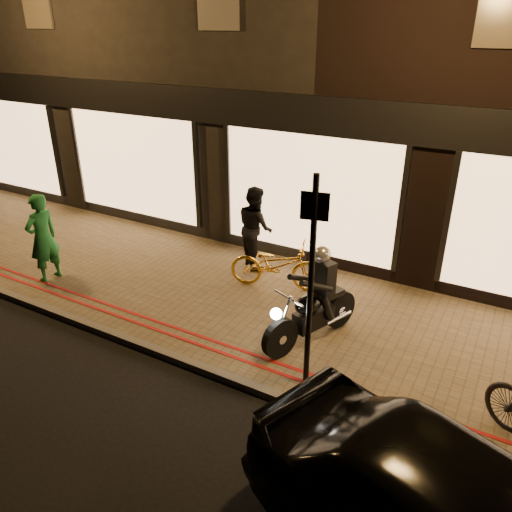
{
  "coord_description": "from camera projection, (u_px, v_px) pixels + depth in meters",
  "views": [
    {
      "loc": [
        3.74,
        -4.74,
        4.71
      ],
      "look_at": [
        -0.04,
        1.92,
        1.1
      ],
      "focal_mm": 35.0,
      "sensor_mm": 36.0,
      "label": 1
    }
  ],
  "objects": [
    {
      "name": "ground",
      "position": [
        194.0,
        371.0,
        7.41
      ],
      "size": [
        90.0,
        90.0,
        0.0
      ],
      "primitive_type": "plane",
      "color": "black",
      "rests_on": "ground"
    },
    {
      "name": "sidewalk",
      "position": [
        260.0,
        307.0,
        8.95
      ],
      "size": [
        50.0,
        4.0,
        0.12
      ],
      "primitive_type": "cube",
      "color": "brown",
      "rests_on": "ground"
    },
    {
      "name": "kerb_stone",
      "position": [
        196.0,
        366.0,
        7.42
      ],
      "size": [
        50.0,
        0.14,
        0.12
      ],
      "primitive_type": "cube",
      "color": "#59544C",
      "rests_on": "ground"
    },
    {
      "name": "red_kerb_lines",
      "position": [
        215.0,
        346.0,
        7.79
      ],
      "size": [
        50.0,
        0.26,
        0.01
      ],
      "color": "#9B100E",
      "rests_on": "sidewalk"
    },
    {
      "name": "building_row",
      "position": [
        394.0,
        41.0,
        12.66
      ],
      "size": [
        48.0,
        10.11,
        8.5
      ],
      "color": "black",
      "rests_on": "ground"
    },
    {
      "name": "motorcycle",
      "position": [
        314.0,
        306.0,
        7.69
      ],
      "size": [
        0.89,
        1.85,
        1.59
      ],
      "rotation": [
        0.0,
        0.0,
        -0.37
      ],
      "color": "black",
      "rests_on": "sidewalk"
    },
    {
      "name": "sign_post",
      "position": [
        311.0,
        275.0,
        6.32
      ],
      "size": [
        0.35,
        0.11,
        3.0
      ],
      "rotation": [
        0.0,
        0.0,
        0.23
      ],
      "color": "black",
      "rests_on": "sidewalk"
    },
    {
      "name": "bicycle_gold",
      "position": [
        277.0,
        265.0,
        9.32
      ],
      "size": [
        1.88,
        1.11,
        0.93
      ],
      "primitive_type": "imported",
      "rotation": [
        0.0,
        0.0,
        1.87
      ],
      "color": "gold",
      "rests_on": "sidewalk"
    },
    {
      "name": "person_green",
      "position": [
        43.0,
        238.0,
        9.45
      ],
      "size": [
        0.46,
        0.66,
        1.74
      ],
      "primitive_type": "imported",
      "rotation": [
        0.0,
        0.0,
        -1.64
      ],
      "color": "#1B652F",
      "rests_on": "sidewalk"
    },
    {
      "name": "person_dark",
      "position": [
        255.0,
        227.0,
        10.03
      ],
      "size": [
        1.03,
        1.01,
        1.68
      ],
      "primitive_type": "imported",
      "rotation": [
        0.0,
        0.0,
        2.44
      ],
      "color": "black",
      "rests_on": "sidewalk"
    }
  ]
}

